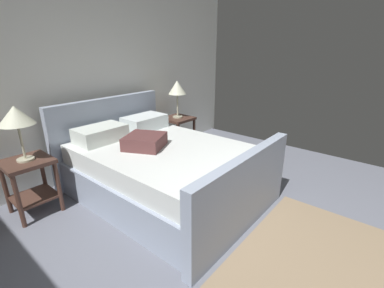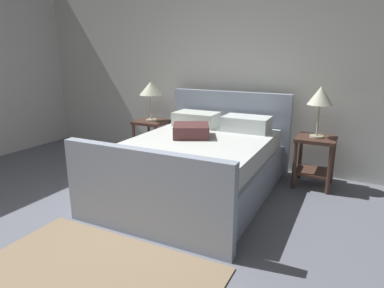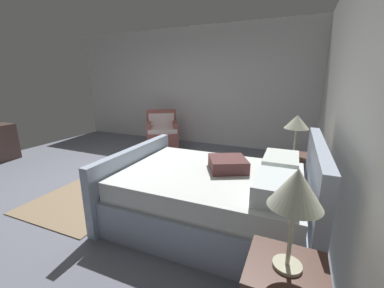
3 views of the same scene
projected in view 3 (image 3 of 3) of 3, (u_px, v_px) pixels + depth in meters
name	position (u px, v px, depth m)	size (l,w,h in m)	color
ground_plane	(106.00, 183.00, 3.91)	(5.98, 6.30, 0.02)	slate
wall_back	(354.00, 100.00, 2.29)	(6.10, 0.12, 2.85)	silver
wall_side_left	(186.00, 87.00, 6.24)	(0.12, 6.42, 2.85)	silver
bed	(215.00, 195.00, 2.74)	(1.66, 2.19, 1.05)	#97A3B7
table_lamp_right	(296.00, 191.00, 1.24)	(0.28, 0.28, 0.59)	#B7B293
nightstand_left	(292.00, 168.00, 3.43)	(0.44, 0.44, 0.60)	#492E24
table_lamp_left	(297.00, 123.00, 3.26)	(0.32, 0.32, 0.56)	#B7B293
armchair	(162.00, 134.00, 5.82)	(1.00, 1.00, 0.90)	#98544F
area_rug	(97.00, 193.00, 3.54)	(1.78, 1.27, 0.01)	#8C7559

